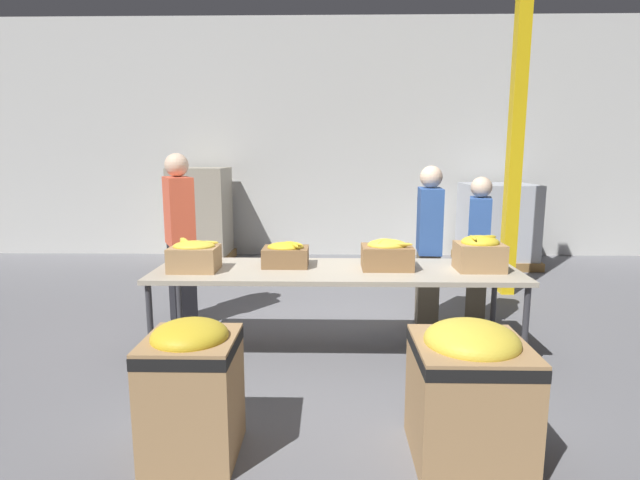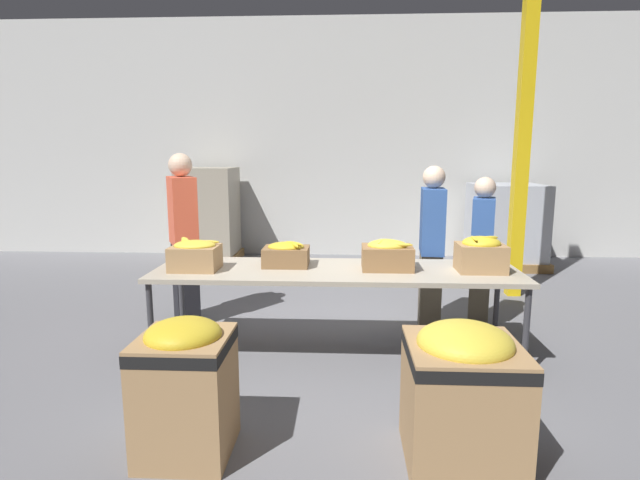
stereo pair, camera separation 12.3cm
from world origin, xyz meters
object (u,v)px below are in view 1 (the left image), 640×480
(banana_box_3, at_px, (480,253))
(support_pillar, at_px, (516,134))
(banana_box_2, at_px, (387,254))
(donation_bin_0, at_px, (192,385))
(banana_box_1, at_px, (286,254))
(volunteer_1, at_px, (478,254))
(donation_bin_1, at_px, (469,388))
(pallet_stack_1, at_px, (497,225))
(banana_box_0, at_px, (194,255))
(pallet_stack_0, at_px, (201,216))
(sorting_table, at_px, (336,274))
(volunteer_0, at_px, (428,248))
(volunteer_2, at_px, (180,241))

(banana_box_3, relative_size, support_pillar, 0.10)
(banana_box_2, height_order, donation_bin_0, banana_box_2)
(banana_box_3, bearing_deg, banana_box_1, 175.58)
(banana_box_1, bearing_deg, volunteer_1, 18.81)
(donation_bin_1, height_order, pallet_stack_1, pallet_stack_1)
(banana_box_0, relative_size, pallet_stack_0, 0.26)
(sorting_table, xyz_separation_m, pallet_stack_1, (2.61, 3.72, -0.10))
(donation_bin_0, bearing_deg, banana_box_1, 76.01)
(banana_box_0, relative_size, donation_bin_1, 0.48)
(volunteer_1, bearing_deg, volunteer_0, -75.46)
(banana_box_2, relative_size, banana_box_3, 1.11)
(banana_box_1, height_order, pallet_stack_1, pallet_stack_1)
(banana_box_2, distance_m, volunteer_2, 2.17)
(banana_box_1, distance_m, donation_bin_1, 2.07)
(banana_box_2, xyz_separation_m, donation_bin_1, (0.31, -1.54, -0.47))
(banana_box_2, bearing_deg, donation_bin_0, -129.85)
(volunteer_1, xyz_separation_m, volunteer_2, (-3.03, 0.05, 0.11))
(banana_box_1, relative_size, pallet_stack_0, 0.26)
(sorting_table, distance_m, banana_box_1, 0.48)
(volunteer_2, bearing_deg, sorting_table, 37.28)
(volunteer_1, height_order, donation_bin_1, volunteer_1)
(sorting_table, relative_size, banana_box_3, 8.06)
(donation_bin_0, xyz_separation_m, donation_bin_1, (1.60, 0.00, -0.00))
(support_pillar, bearing_deg, volunteer_1, -120.88)
(banana_box_3, relative_size, volunteer_0, 0.24)
(banana_box_0, bearing_deg, pallet_stack_1, 45.02)
(volunteer_2, height_order, pallet_stack_0, volunteer_2)
(volunteer_0, bearing_deg, banana_box_0, -63.24)
(banana_box_3, bearing_deg, pallet_stack_0, 131.14)
(banana_box_1, distance_m, pallet_stack_1, 4.74)
(banana_box_1, bearing_deg, pallet_stack_0, 114.69)
(banana_box_1, relative_size, volunteer_1, 0.26)
(volunteer_2, bearing_deg, donation_bin_1, 18.89)
(banana_box_0, height_order, volunteer_1, volunteer_1)
(volunteer_0, relative_size, volunteer_1, 1.07)
(volunteer_0, xyz_separation_m, donation_bin_0, (-1.79, -2.28, -0.38))
(banana_box_1, xyz_separation_m, donation_bin_0, (-0.40, -1.63, -0.45))
(volunteer_0, distance_m, volunteer_1, 0.50)
(banana_box_3, bearing_deg, donation_bin_0, -144.10)
(volunteer_2, bearing_deg, donation_bin_0, -8.68)
(banana_box_2, distance_m, volunteer_0, 0.89)
(banana_box_3, relative_size, volunteer_1, 0.25)
(banana_box_1, height_order, donation_bin_1, banana_box_1)
(sorting_table, height_order, support_pillar, support_pillar)
(banana_box_3, bearing_deg, volunteer_2, 163.81)
(support_pillar, height_order, pallet_stack_0, support_pillar)
(volunteer_1, height_order, support_pillar, support_pillar)
(volunteer_2, xyz_separation_m, support_pillar, (3.79, 1.23, 1.12))
(banana_box_1, xyz_separation_m, banana_box_3, (1.66, -0.13, 0.05))
(banana_box_3, distance_m, support_pillar, 2.50)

